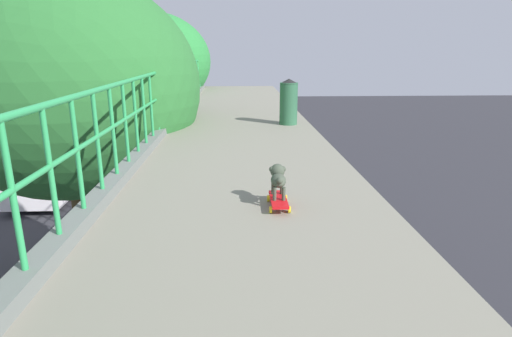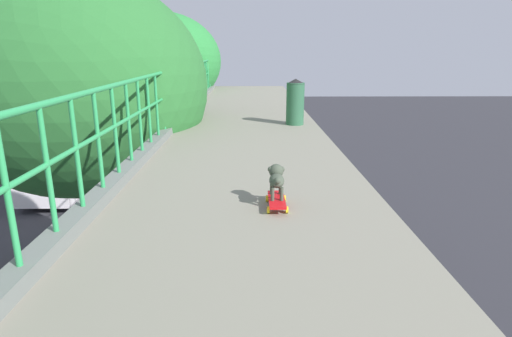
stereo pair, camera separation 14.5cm
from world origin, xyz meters
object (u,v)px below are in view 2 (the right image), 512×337
object	(u,v)px
small_dog	(276,178)
litter_bin	(295,101)
car_yellow_cab_fifth	(86,250)
city_bus	(87,144)
toy_skateboard	(277,200)

from	to	relation	value
small_dog	litter_bin	xyz separation A→B (m)	(0.67, 4.68, 0.19)
car_yellow_cab_fifth	city_bus	world-z (taller)	city_bus
city_bus	litter_bin	size ratio (longest dim) A/B	12.01
city_bus	toy_skateboard	size ratio (longest dim) A/B	23.05
toy_skateboard	city_bus	bearing A→B (deg)	116.48
toy_skateboard	litter_bin	size ratio (longest dim) A/B	0.52
city_bus	small_dog	size ratio (longest dim) A/B	30.36
city_bus	small_dog	distance (m)	20.95
litter_bin	city_bus	bearing A→B (deg)	125.74
car_yellow_cab_fifth	litter_bin	world-z (taller)	litter_bin
city_bus	car_yellow_cab_fifth	bearing A→B (deg)	-70.31
car_yellow_cab_fifth	city_bus	distance (m)	10.97
small_dog	litter_bin	size ratio (longest dim) A/B	0.40
small_dog	car_yellow_cab_fifth	bearing A→B (deg)	124.19
car_yellow_cab_fifth	litter_bin	xyz separation A→B (m)	(6.22, -3.48, 5.14)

